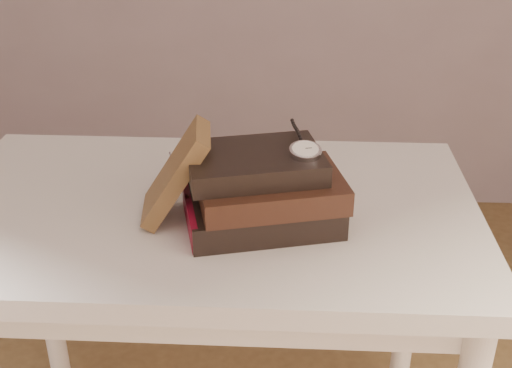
{
  "coord_description": "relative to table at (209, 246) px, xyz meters",
  "views": [
    {
      "loc": [
        0.14,
        -0.7,
        1.35
      ],
      "look_at": [
        0.09,
        0.29,
        0.82
      ],
      "focal_mm": 46.09,
      "sensor_mm": 36.0,
      "label": 1
    }
  ],
  "objects": [
    {
      "name": "table",
      "position": [
        0.0,
        0.0,
        0.0
      ],
      "size": [
        1.0,
        0.6,
        0.75
      ],
      "color": "beige",
      "rests_on": "ground"
    },
    {
      "name": "book_stack",
      "position": [
        0.1,
        -0.06,
        0.15
      ],
      "size": [
        0.3,
        0.24,
        0.13
      ],
      "color": "black",
      "rests_on": "table"
    },
    {
      "name": "eyeglasses",
      "position": [
        -0.01,
        0.01,
        0.17
      ],
      "size": [
        0.14,
        0.15,
        0.05
      ],
      "color": "silver",
      "rests_on": "book_stack"
    },
    {
      "name": "pocket_watch",
      "position": [
        0.17,
        -0.05,
        0.23
      ],
      "size": [
        0.07,
        0.16,
        0.02
      ],
      "color": "silver",
      "rests_on": "book_stack"
    },
    {
      "name": "journal",
      "position": [
        -0.05,
        -0.05,
        0.18
      ],
      "size": [
        0.14,
        0.13,
        0.17
      ],
      "primitive_type": "cube",
      "rotation": [
        0.0,
        0.58,
        0.12
      ],
      "color": "#47311B",
      "rests_on": "table"
    }
  ]
}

